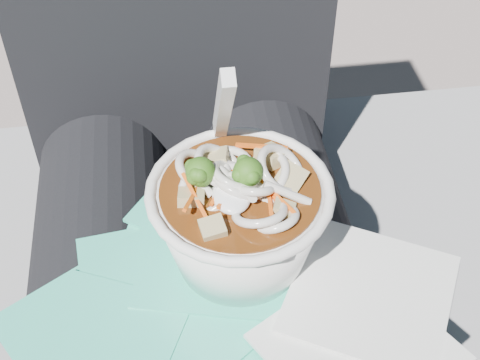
{
  "coord_description": "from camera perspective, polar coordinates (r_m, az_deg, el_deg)",
  "views": [
    {
      "loc": [
        -0.01,
        -0.36,
        1.05
      ],
      "look_at": [
        0.04,
        -0.0,
        0.68
      ],
      "focal_mm": 50.0,
      "sensor_mm": 36.0,
      "label": 1
    }
  ],
  "objects": [
    {
      "name": "udon_bowl",
      "position": [
        0.54,
        -0.05,
        -2.88
      ],
      "size": [
        0.16,
        0.16,
        0.2
      ],
      "color": "white",
      "rests_on": "plastic_bag"
    },
    {
      "name": "person_body",
      "position": [
        0.69,
        -4.1,
        -3.66
      ],
      "size": [
        0.34,
        0.94,
        0.98
      ],
      "color": "black",
      "rests_on": "ground"
    },
    {
      "name": "stone_ledge",
      "position": [
        0.98,
        -3.43,
        -13.49
      ],
      "size": [
        1.0,
        0.5,
        0.43
      ],
      "primitive_type": "cube",
      "rotation": [
        0.0,
        0.0,
        0.0
      ],
      "color": "gray",
      "rests_on": "ground"
    },
    {
      "name": "napkins",
      "position": [
        0.55,
        10.5,
        -11.93
      ],
      "size": [
        0.19,
        0.22,
        0.01
      ],
      "color": "white",
      "rests_on": "plastic_bag"
    },
    {
      "name": "lap",
      "position": [
        0.66,
        -3.24,
        -11.47
      ],
      "size": [
        0.33,
        0.48,
        0.14
      ],
      "color": "black",
      "rests_on": "stone_ledge"
    },
    {
      "name": "plastic_bag",
      "position": [
        0.58,
        -2.82,
        -8.94
      ],
      "size": [
        0.37,
        0.29,
        0.02
      ],
      "color": "#2DBE9D",
      "rests_on": "lap"
    }
  ]
}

